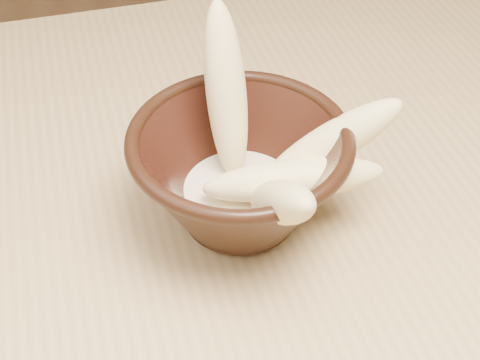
{
  "coord_description": "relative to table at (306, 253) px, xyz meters",
  "views": [
    {
      "loc": [
        -0.18,
        -0.4,
        1.18
      ],
      "look_at": [
        -0.07,
        -0.01,
        0.8
      ],
      "focal_mm": 50.0,
      "sensor_mm": 36.0,
      "label": 1
    }
  ],
  "objects": [
    {
      "name": "banana_across",
      "position": [
        -0.03,
        -0.03,
        0.14
      ],
      "size": [
        0.15,
        0.06,
        0.04
      ],
      "primitive_type": "ellipsoid",
      "rotation": [
        1.5,
        0.0,
        1.38
      ],
      "color": "#F9EA93",
      "rests_on": "bowl"
    },
    {
      "name": "banana_front",
      "position": [
        -0.06,
        -0.07,
        0.16
      ],
      "size": [
        0.04,
        0.12,
        0.11
      ],
      "primitive_type": "ellipsoid",
      "rotation": [
        0.85,
        0.0,
        0.04
      ],
      "color": "#F9EA93",
      "rests_on": "bowl"
    },
    {
      "name": "bowl",
      "position": [
        -0.07,
        -0.01,
        0.14
      ],
      "size": [
        0.18,
        0.18,
        0.1
      ],
      "rotation": [
        0.0,
        0.0,
        0.29
      ],
      "color": "black",
      "rests_on": "table"
    },
    {
      "name": "milk_puddle",
      "position": [
        -0.07,
        -0.01,
        0.11
      ],
      "size": [
        0.1,
        0.1,
        0.01
      ],
      "primitive_type": "cylinder",
      "color": "beige",
      "rests_on": "bowl"
    },
    {
      "name": "table",
      "position": [
        0.0,
        0.0,
        0.0
      ],
      "size": [
        1.2,
        0.8,
        0.75
      ],
      "color": "tan",
      "rests_on": "ground"
    },
    {
      "name": "banana_right",
      "position": [
        0.01,
        -0.02,
        0.16
      ],
      "size": [
        0.13,
        0.06,
        0.11
      ],
      "primitive_type": "ellipsoid",
      "rotation": [
        0.94,
        0.0,
        1.39
      ],
      "color": "#F9EA93",
      "rests_on": "bowl"
    },
    {
      "name": "banana_upright",
      "position": [
        -0.07,
        0.04,
        0.19
      ],
      "size": [
        0.04,
        0.09,
        0.15
      ],
      "primitive_type": "ellipsoid",
      "rotation": [
        0.39,
        0.0,
        3.11
      ],
      "color": "#F9EA93",
      "rests_on": "bowl"
    }
  ]
}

